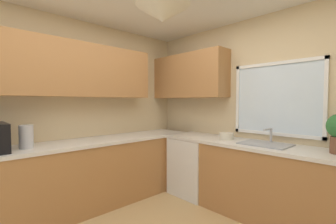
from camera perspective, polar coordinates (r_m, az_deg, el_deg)
name	(u,v)px	position (r m, az deg, el deg)	size (l,w,h in m)	color
room_shell	(169,71)	(2.44, 0.30, 10.21)	(3.69, 3.57, 2.57)	beige
counter_run_left	(87,174)	(3.26, -19.53, -14.41)	(0.65, 3.18, 0.88)	#AD7542
counter_run_back	(263,181)	(3.06, 22.59, -15.60)	(2.78, 0.65, 0.88)	#AD7542
dishwasher	(195,166)	(3.57, 6.71, -13.20)	(0.60, 0.60, 0.84)	white
kettle	(26,137)	(2.92, -31.85, -5.24)	(0.14, 0.14, 0.26)	#B7B7BC
sink_assembly	(265,144)	(2.95, 23.12, -7.26)	(0.54, 0.40, 0.19)	#9EA0A5
bowl	(226,136)	(3.18, 14.37, -5.83)	(0.19, 0.19, 0.09)	beige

